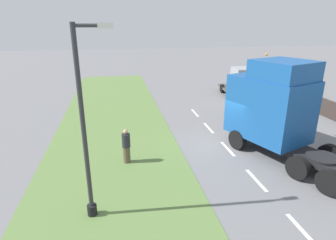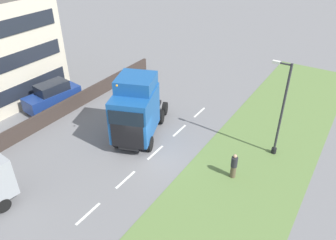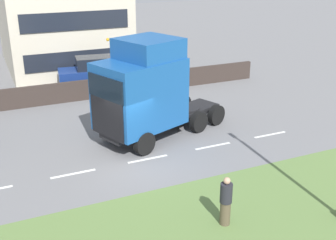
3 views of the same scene
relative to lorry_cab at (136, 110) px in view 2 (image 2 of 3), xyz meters
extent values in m
plane|color=slate|center=(-1.99, 1.38, -2.38)|extent=(120.00, 120.00, 0.00)
cube|color=#607F42|center=(-7.99, 1.38, -2.37)|extent=(7.00, 44.00, 0.01)
cube|color=white|center=(-1.99, -5.72, -2.38)|extent=(0.16, 1.80, 0.00)
cube|color=white|center=(-1.99, -2.52, -2.38)|extent=(0.16, 1.80, 0.00)
cube|color=white|center=(-1.99, 0.68, -2.38)|extent=(0.16, 1.80, 0.00)
cube|color=white|center=(-1.99, 3.88, -2.38)|extent=(0.16, 1.80, 0.00)
cube|color=white|center=(-1.99, 7.08, -2.38)|extent=(0.16, 1.80, 0.00)
cube|color=#382D28|center=(7.01, 1.38, -1.78)|extent=(0.25, 24.00, 1.21)
cube|color=#1E232D|center=(10.47, 0.64, -0.70)|extent=(0.08, 7.02, 1.18)
cube|color=#1E232D|center=(10.47, 0.64, 1.82)|extent=(0.08, 7.02, 1.18)
cube|color=#1E232D|center=(10.47, 0.64, 4.34)|extent=(0.08, 7.02, 1.18)
cube|color=black|center=(0.45, -1.18, -1.72)|extent=(3.73, 6.88, 0.24)
cube|color=#195199|center=(-0.10, 0.25, -0.07)|extent=(3.71, 4.41, 3.06)
cube|color=black|center=(-0.77, 2.04, -0.74)|extent=(2.04, 0.82, 1.71)
cube|color=black|center=(-0.77, 2.04, 0.61)|extent=(2.16, 0.87, 0.98)
cube|color=#195199|center=(0.10, -0.27, 1.91)|extent=(3.12, 3.14, 0.90)
sphere|color=orange|center=(0.16, 1.55, 2.43)|extent=(0.14, 0.14, 0.14)
cylinder|color=black|center=(1.00, -2.62, -1.54)|extent=(1.80, 1.80, 0.12)
cylinder|color=black|center=(-1.49, 0.63, -1.86)|extent=(0.67, 1.09, 1.04)
cylinder|color=black|center=(0.69, 1.47, -1.86)|extent=(0.67, 1.09, 1.04)
cylinder|color=black|center=(-0.22, -2.71, -1.86)|extent=(0.67, 1.09, 1.04)
cylinder|color=black|center=(1.97, -1.88, -1.86)|extent=(0.67, 1.09, 1.04)
cylinder|color=black|center=(0.27, -3.99, -1.86)|extent=(0.67, 1.09, 1.04)
cylinder|color=black|center=(2.45, -3.16, -1.86)|extent=(0.67, 1.09, 1.04)
cube|color=black|center=(2.87, 8.21, -0.19)|extent=(1.89, 0.23, 0.83)
cylinder|color=black|center=(1.98, 9.34, -1.98)|extent=(0.32, 0.82, 0.80)
cube|color=navy|center=(8.75, 0.03, -1.54)|extent=(2.35, 4.75, 1.13)
cube|color=black|center=(8.74, -0.09, -0.60)|extent=(1.82, 2.68, 0.75)
cylinder|color=black|center=(8.13, 1.60, -2.06)|extent=(0.28, 0.66, 0.64)
cylinder|color=black|center=(9.77, 1.38, -2.06)|extent=(0.28, 0.66, 0.64)
cylinder|color=black|center=(7.73, -1.33, -2.06)|extent=(0.28, 0.66, 0.64)
cylinder|color=black|center=(9.38, -1.55, -2.06)|extent=(0.28, 0.66, 0.64)
cylinder|color=black|center=(-8.75, -3.58, -2.18)|extent=(0.33, 0.33, 0.40)
cylinder|color=#2D2D33|center=(-8.75, -3.58, 0.83)|extent=(0.15, 0.15, 6.43)
cylinder|color=#2D2D33|center=(-8.30, -3.58, 3.95)|extent=(0.90, 0.11, 0.11)
cube|color=silver|center=(-7.85, -3.58, 3.95)|extent=(0.44, 0.20, 0.16)
cylinder|color=brown|center=(-7.36, 0.14, -1.97)|extent=(0.34, 0.34, 0.83)
cylinder|color=#26262D|center=(-7.36, 0.14, -1.23)|extent=(0.39, 0.39, 0.65)
sphere|color=tan|center=(-7.36, 0.14, -0.79)|extent=(0.22, 0.22, 0.22)
camera|label=1|loc=(-7.67, -12.15, 4.04)|focal=30.00mm
camera|label=2|loc=(-12.22, 15.16, 11.13)|focal=35.00mm
camera|label=3|loc=(-17.07, 6.53, 5.72)|focal=45.00mm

